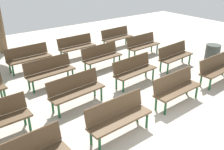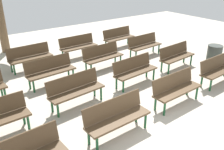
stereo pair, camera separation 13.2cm
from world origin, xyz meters
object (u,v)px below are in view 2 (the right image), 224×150
(bench_r0_c1, at_px, (116,116))
(bench_r2_c3, at_px, (144,44))
(bench_r1_c2, at_px, (134,69))
(bench_r2_c2, at_px, (102,55))
(bench_r3_c3, at_px, (118,36))
(bench_r3_c1, at_px, (30,56))
(bench_r0_c2, at_px, (176,87))
(trash_bin, at_px, (214,54))
(bench_r2_c1, at_px, (50,69))
(bench_r1_c1, at_px, (75,89))
(bench_r0_c3, at_px, (218,68))
(bench_r3_c2, at_px, (78,45))
(bench_r1_c3, at_px, (176,55))

(bench_r0_c1, distance_m, bench_r2_c3, 5.56)
(bench_r1_c2, height_order, bench_r2_c3, same)
(bench_r2_c2, xyz_separation_m, bench_r3_c3, (2.08, 1.74, 0.00))
(bench_r3_c1, bearing_deg, bench_r2_c3, -20.18)
(bench_r0_c2, relative_size, trash_bin, 2.17)
(trash_bin, bearing_deg, bench_r3_c3, 113.80)
(bench_r3_c1, bearing_deg, bench_r1_c2, -56.96)
(bench_r0_c2, height_order, bench_r3_c3, same)
(bench_r2_c1, bearing_deg, bench_r1_c1, -92.43)
(bench_r0_c1, height_order, bench_r0_c2, same)
(bench_r0_c3, height_order, trash_bin, bench_r0_c3)
(bench_r3_c2, bearing_deg, bench_r1_c2, -88.18)
(bench_r1_c1, bearing_deg, bench_r1_c3, -1.64)
(bench_r2_c2, bearing_deg, bench_r0_c1, -123.48)
(bench_r1_c3, xyz_separation_m, bench_r3_c1, (-4.47, 3.13, 0.00))
(bench_r3_c3, bearing_deg, trash_bin, -70.20)
(bench_r0_c2, relative_size, bench_r3_c1, 1.00)
(bench_r0_c1, bearing_deg, bench_r3_c3, 50.82)
(bench_r1_c3, height_order, bench_r3_c1, same)
(bench_r1_c2, xyz_separation_m, bench_r3_c3, (1.98, 3.45, 0.00))
(bench_r2_c2, distance_m, bench_r3_c1, 2.70)
(bench_r0_c2, distance_m, bench_r1_c2, 1.66)
(bench_r3_c3, bearing_deg, bench_r1_c2, -123.85)
(bench_r2_c3, xyz_separation_m, bench_r3_c2, (-2.35, 1.54, 0.00))
(bench_r3_c1, xyz_separation_m, bench_r3_c3, (4.29, 0.19, 0.00))
(bench_r3_c1, distance_m, bench_r3_c2, 2.09)
(bench_r0_c2, relative_size, bench_r2_c3, 0.99)
(bench_r1_c3, bearing_deg, bench_r3_c1, 140.65)
(bench_r2_c1, distance_m, bench_r2_c3, 4.35)
(bench_r0_c1, height_order, trash_bin, bench_r0_c1)
(bench_r0_c1, bearing_deg, bench_r3_c1, 91.17)
(bench_r0_c2, relative_size, bench_r2_c1, 0.99)
(bench_r2_c2, relative_size, bench_r3_c2, 1.01)
(bench_r1_c1, bearing_deg, bench_r1_c2, -2.19)
(bench_r1_c2, bearing_deg, bench_r0_c1, -143.25)
(bench_r0_c1, distance_m, bench_r3_c2, 5.49)
(bench_r1_c1, relative_size, bench_r1_c3, 1.00)
(bench_r1_c1, relative_size, bench_r1_c2, 1.00)
(bench_r1_c2, distance_m, trash_bin, 3.75)
(bench_r0_c2, xyz_separation_m, bench_r1_c1, (-2.29, 1.58, 0.00))
(bench_r1_c1, xyz_separation_m, trash_bin, (5.92, -0.41, -0.13))
(bench_r3_c3, bearing_deg, bench_r0_c2, -114.37)
(bench_r2_c2, relative_size, bench_r3_c1, 1.01)
(bench_r0_c1, relative_size, trash_bin, 2.17)
(bench_r2_c2, distance_m, bench_r2_c3, 2.23)
(bench_r0_c2, xyz_separation_m, trash_bin, (3.63, 1.17, -0.13))
(bench_r1_c1, xyz_separation_m, bench_r2_c1, (-0.02, 1.67, 0.00))
(bench_r0_c1, relative_size, bench_r3_c1, 1.00)
(bench_r0_c1, distance_m, bench_r3_c3, 6.64)
(bench_r1_c3, xyz_separation_m, bench_r2_c2, (-2.26, 1.58, 0.00))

